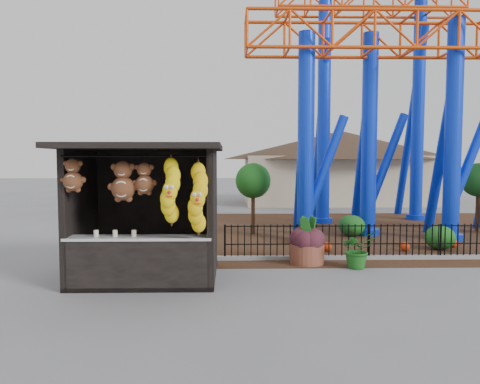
{
  "coord_description": "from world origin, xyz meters",
  "views": [
    {
      "loc": [
        -1.06,
        -9.73,
        2.79
      ],
      "look_at": [
        -0.82,
        1.5,
        2.0
      ],
      "focal_mm": 35.0,
      "sensor_mm": 36.0,
      "label": 1
    }
  ],
  "objects_px": {
    "roller_coaster": "(392,63)",
    "potted_plant": "(358,249)",
    "prize_booth": "(146,215)",
    "terracotta_planter": "(307,254)"
  },
  "relations": [
    {
      "from": "roller_coaster",
      "to": "potted_plant",
      "type": "bearing_deg",
      "value": -115.1
    },
    {
      "from": "potted_plant",
      "to": "roller_coaster",
      "type": "bearing_deg",
      "value": 57.31
    },
    {
      "from": "prize_booth",
      "to": "potted_plant",
      "type": "relative_size",
      "value": 3.54
    },
    {
      "from": "prize_booth",
      "to": "roller_coaster",
      "type": "height_order",
      "value": "roller_coaster"
    },
    {
      "from": "roller_coaster",
      "to": "potted_plant",
      "type": "height_order",
      "value": "roller_coaster"
    },
    {
      "from": "prize_booth",
      "to": "potted_plant",
      "type": "distance_m",
      "value": 5.39
    },
    {
      "from": "terracotta_planter",
      "to": "prize_booth",
      "type": "bearing_deg",
      "value": -157.75
    },
    {
      "from": "prize_booth",
      "to": "potted_plant",
      "type": "xyz_separation_m",
      "value": [
        5.17,
        1.12,
        -1.03
      ]
    },
    {
      "from": "potted_plant",
      "to": "prize_booth",
      "type": "bearing_deg",
      "value": -175.37
    },
    {
      "from": "prize_booth",
      "to": "terracotta_planter",
      "type": "xyz_separation_m",
      "value": [
        3.96,
        1.62,
        -1.26
      ]
    }
  ]
}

